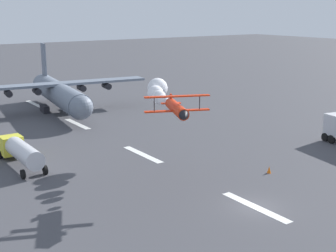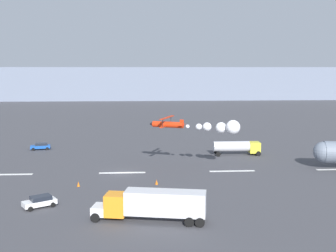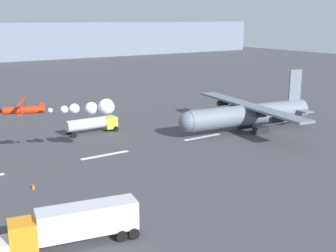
# 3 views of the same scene
# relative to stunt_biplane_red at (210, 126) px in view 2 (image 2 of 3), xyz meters

# --- Properties ---
(ground_plane) EXTENTS (440.00, 440.00, 0.00)m
(ground_plane) POSITION_rel_stunt_biplane_red_xyz_m (-15.14, 0.09, -7.96)
(ground_plane) COLOR #424247
(ground_plane) RESTS_ON ground
(runway_stripe_3) EXTENTS (8.00, 0.90, 0.01)m
(runway_stripe_3) POSITION_rel_stunt_biplane_red_xyz_m (-34.35, 0.09, -7.95)
(runway_stripe_3) COLOR white
(runway_stripe_3) RESTS_ON ground
(runway_stripe_4) EXTENTS (8.00, 0.90, 0.01)m
(runway_stripe_4) POSITION_rel_stunt_biplane_red_xyz_m (-15.14, 0.09, -7.95)
(runway_stripe_4) COLOR white
(runway_stripe_4) RESTS_ON ground
(runway_stripe_5) EXTENTS (8.00, 0.90, 0.01)m
(runway_stripe_5) POSITION_rel_stunt_biplane_red_xyz_m (4.07, 0.09, -7.95)
(runway_stripe_5) COLOR white
(runway_stripe_5) RESTS_ON ground
(mountain_ridge_distant) EXTENTS (396.00, 16.00, 18.54)m
(mountain_ridge_distant) POSITION_rel_stunt_biplane_red_xyz_m (-15.14, 168.71, 1.32)
(mountain_ridge_distant) COLOR slate
(mountain_ridge_distant) RESTS_ON ground
(stunt_biplane_red) EXTENTS (15.33, 9.17, 2.42)m
(stunt_biplane_red) POSITION_rel_stunt_biplane_red_xyz_m (0.00, 0.00, 0.00)
(stunt_biplane_red) COLOR red
(semi_truck_orange) EXTENTS (13.67, 5.33, 3.70)m
(semi_truck_orange) POSITION_rel_stunt_biplane_red_xyz_m (-10.44, -23.40, -5.84)
(semi_truck_orange) COLOR silver
(semi_truck_orange) RESTS_ON ground
(fuel_tanker_truck) EXTENTS (9.64, 2.75, 2.90)m
(fuel_tanker_truck) POSITION_rel_stunt_biplane_red_xyz_m (8.05, 13.64, -6.21)
(fuel_tanker_truck) COLOR yellow
(fuel_tanker_truck) RESTS_ON ground
(followme_car_yellow) EXTENTS (4.49, 3.71, 1.52)m
(followme_car_yellow) POSITION_rel_stunt_biplane_red_xyz_m (-24.96, -17.53, -7.14)
(followme_car_yellow) COLOR white
(followme_car_yellow) RESTS_ON ground
(airport_staff_sedan) EXTENTS (4.50, 2.67, 1.52)m
(airport_staff_sedan) POSITION_rel_stunt_biplane_red_xyz_m (-34.13, 22.20, -7.14)
(airport_staff_sedan) COLOR #194CA5
(airport_staff_sedan) RESTS_ON ground
(traffic_cone_near) EXTENTS (0.44, 0.44, 0.75)m
(traffic_cone_near) POSITION_rel_stunt_biplane_red_xyz_m (-21.42, -8.01, -7.58)
(traffic_cone_near) COLOR orange
(traffic_cone_near) RESTS_ON ground
(traffic_cone_far) EXTENTS (0.44, 0.44, 0.75)m
(traffic_cone_far) POSITION_rel_stunt_biplane_red_xyz_m (-9.47, -7.60, -7.58)
(traffic_cone_far) COLOR orange
(traffic_cone_far) RESTS_ON ground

